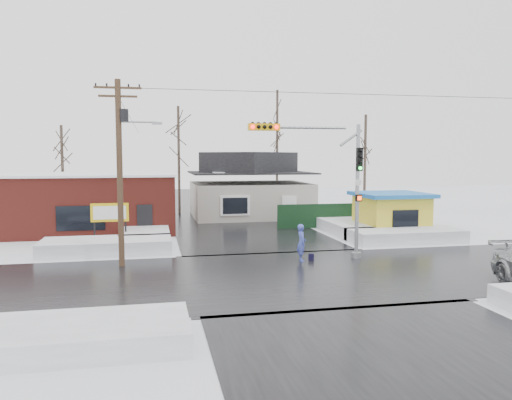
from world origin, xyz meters
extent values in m
plane|color=white|center=(0.00, 0.00, 0.00)|extent=(120.00, 120.00, 0.00)
cube|color=black|center=(0.00, 0.00, 0.01)|extent=(10.00, 120.00, 0.02)
cube|color=black|center=(0.00, 0.00, 0.01)|extent=(120.00, 10.00, 0.02)
cube|color=white|center=(-9.00, 7.00, 0.40)|extent=(7.00, 3.00, 0.80)
cube|color=white|center=(9.00, 7.00, 0.40)|extent=(7.00, 3.00, 0.80)
cube|color=white|center=(-9.00, -7.00, 0.35)|extent=(7.00, 3.00, 0.70)
cube|color=white|center=(-7.00, 12.00, 0.40)|extent=(3.00, 8.00, 0.80)
cube|color=white|center=(7.00, 12.00, 0.40)|extent=(3.00, 8.00, 0.80)
cylinder|color=gray|center=(4.00, 3.00, 3.50)|extent=(0.20, 0.20, 7.00)
cylinder|color=gray|center=(4.00, 3.00, 0.15)|extent=(0.50, 0.50, 0.30)
cylinder|color=gray|center=(1.00, 3.00, 6.80)|extent=(4.60, 0.14, 0.14)
cube|color=gold|center=(-1.00, 3.00, 6.80)|extent=(1.60, 0.28, 0.35)
sphere|color=#FF0C0C|center=(-1.60, 2.84, 6.80)|extent=(0.20, 0.20, 0.20)
sphere|color=#FF0C0C|center=(-0.40, 2.84, 6.80)|extent=(0.20, 0.20, 0.20)
cube|color=black|center=(4.00, 2.80, 5.20)|extent=(0.30, 0.22, 1.20)
sphere|color=#0CE533|center=(4.00, 2.66, 4.75)|extent=(0.18, 0.18, 0.18)
cube|color=black|center=(4.00, 2.80, 3.20)|extent=(0.30, 0.20, 0.35)
cylinder|color=#382619|center=(-8.00, 3.50, 4.50)|extent=(0.28, 0.28, 9.00)
cube|color=#382619|center=(-8.00, 3.50, 8.60)|extent=(2.20, 0.10, 0.10)
cube|color=#382619|center=(-8.00, 3.50, 8.20)|extent=(1.80, 0.10, 0.10)
cylinder|color=black|center=(-7.75, 3.50, 7.30)|extent=(0.44, 0.44, 0.60)
cylinder|color=gray|center=(-7.10, 3.50, 7.00)|extent=(1.80, 0.08, 0.08)
cube|color=gray|center=(-6.20, 3.50, 6.95)|extent=(0.50, 0.22, 0.12)
cube|color=maroon|center=(-11.00, 16.00, 2.00)|extent=(12.00, 8.00, 4.00)
cube|color=white|center=(-11.00, 16.00, 4.05)|extent=(12.20, 8.20, 0.15)
cube|color=black|center=(-11.00, 11.98, 1.40)|extent=(3.00, 0.08, 1.60)
cube|color=black|center=(-7.00, 11.98, 1.10)|extent=(1.00, 0.08, 2.20)
cylinder|color=black|center=(-9.90, 9.50, 0.90)|extent=(0.10, 0.10, 1.80)
cylinder|color=black|center=(-8.10, 9.50, 0.90)|extent=(0.10, 0.10, 1.80)
cube|color=gold|center=(-9.00, 9.50, 2.00)|extent=(2.20, 0.18, 1.10)
cube|color=white|center=(-9.00, 9.39, 2.00)|extent=(1.90, 0.02, 0.80)
cube|color=#A9A398|center=(2.00, 22.00, 1.50)|extent=(10.00, 8.00, 3.00)
cube|color=black|center=(2.00, 22.00, 3.90)|extent=(10.40, 8.40, 0.12)
pyramid|color=black|center=(2.00, 22.00, 4.86)|extent=(9.00, 7.00, 1.80)
cube|color=maroon|center=(5.20, 23.00, 4.90)|extent=(0.70, 0.70, 1.40)
cube|color=white|center=(0.00, 17.95, 1.40)|extent=(2.40, 0.12, 1.60)
cube|color=gold|center=(9.50, 10.00, 1.30)|extent=(4.00, 4.00, 2.60)
cube|color=blue|center=(9.50, 10.00, 2.75)|extent=(4.60, 4.60, 0.25)
cube|color=black|center=(9.50, 7.97, 1.30)|extent=(1.80, 0.06, 1.20)
cube|color=black|center=(6.50, 14.00, 0.90)|extent=(8.00, 0.12, 1.80)
cylinder|color=#332821|center=(-4.00, 26.00, 5.00)|extent=(0.24, 0.24, 10.00)
cylinder|color=#332821|center=(6.00, 28.00, 6.00)|extent=(0.24, 0.24, 12.00)
cylinder|color=#332821|center=(12.00, 20.00, 4.50)|extent=(0.24, 0.24, 9.00)
cylinder|color=#332821|center=(-14.00, 24.00, 4.00)|extent=(0.24, 0.24, 8.00)
imported|color=#4452BF|center=(0.92, 2.79, 0.95)|extent=(0.52, 0.73, 1.90)
cube|color=black|center=(1.45, 2.79, 0.17)|extent=(0.30, 0.19, 0.35)
camera|label=1|loc=(-6.47, -21.32, 5.37)|focal=35.00mm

